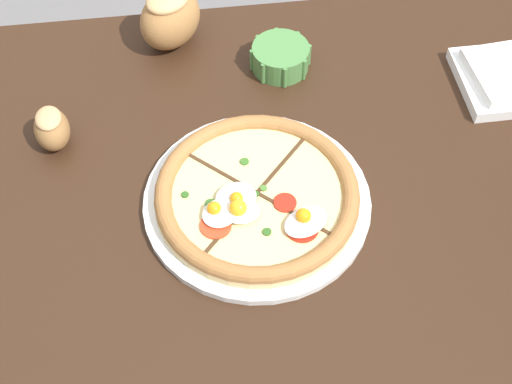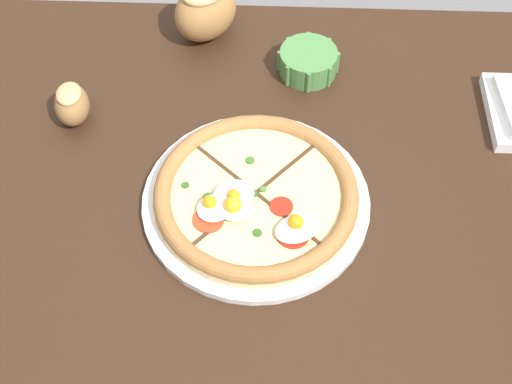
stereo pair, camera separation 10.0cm
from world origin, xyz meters
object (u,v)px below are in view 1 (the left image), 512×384
bread_piece_mid (51,128)px  dining_table (203,216)px  pizza (256,197)px  bread_piece_near (169,16)px  ramekin_bowl (280,57)px

bread_piece_mid → dining_table: bearing=-24.7°
pizza → dining_table: bearing=142.9°
dining_table → pizza: 0.15m
bread_piece_near → pizza: bearing=-74.7°
pizza → bread_piece_near: bread_piece_near is taller
pizza → ramekin_bowl: 0.29m
bread_piece_near → ramekin_bowl: bearing=-26.1°
dining_table → ramekin_bowl: ramekin_bowl is taller
ramekin_bowl → dining_table: bearing=-125.2°
pizza → ramekin_bowl: size_ratio=3.19×
ramekin_bowl → bread_piece_near: bread_piece_near is taller
dining_table → bread_piece_near: bread_piece_near is taller
pizza → ramekin_bowl: bearing=74.7°
pizza → ramekin_bowl: pizza is taller
ramekin_bowl → bread_piece_near: bearing=153.9°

